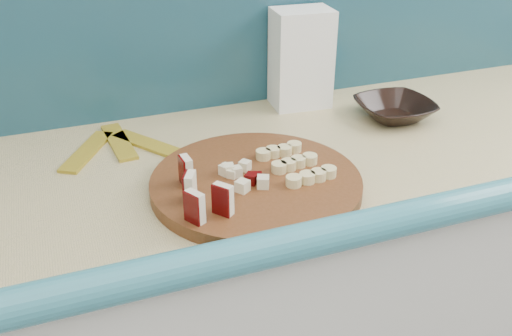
% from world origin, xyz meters
% --- Properties ---
extents(backsplash, '(2.20, 0.02, 0.50)m').
position_xyz_m(backsplash, '(0.10, 1.79, 1.16)').
color(backsplash, teal).
rests_on(backsplash, kitchen_counter).
extents(cutting_board, '(0.43, 0.43, 0.02)m').
position_xyz_m(cutting_board, '(0.19, 1.38, 0.92)').
color(cutting_board, '#4C2810').
rests_on(cutting_board, kitchen_counter).
extents(apple_wedges, '(0.07, 0.15, 0.05)m').
position_xyz_m(apple_wedges, '(0.07, 1.33, 0.96)').
color(apple_wedges, beige).
rests_on(apple_wedges, cutting_board).
extents(apple_chunks, '(0.06, 0.06, 0.02)m').
position_xyz_m(apple_chunks, '(0.17, 1.37, 0.94)').
color(apple_chunks, '#EFE9BF').
rests_on(apple_chunks, cutting_board).
extents(banana_slices, '(0.11, 0.15, 0.02)m').
position_xyz_m(banana_slices, '(0.27, 1.39, 0.94)').
color(banana_slices, '#DFCD88').
rests_on(banana_slices, cutting_board).
extents(brown_bowl, '(0.17, 0.17, 0.04)m').
position_xyz_m(brown_bowl, '(0.60, 1.57, 0.93)').
color(brown_bowl, black).
rests_on(brown_bowl, kitchen_counter).
extents(flour_bag, '(0.14, 0.11, 0.23)m').
position_xyz_m(flour_bag, '(0.43, 1.72, 1.03)').
color(flour_bag, white).
rests_on(flour_bag, kitchen_counter).
extents(banana_peel, '(0.25, 0.21, 0.01)m').
position_xyz_m(banana_peel, '(-0.02, 1.64, 0.91)').
color(banana_peel, gold).
rests_on(banana_peel, kitchen_counter).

